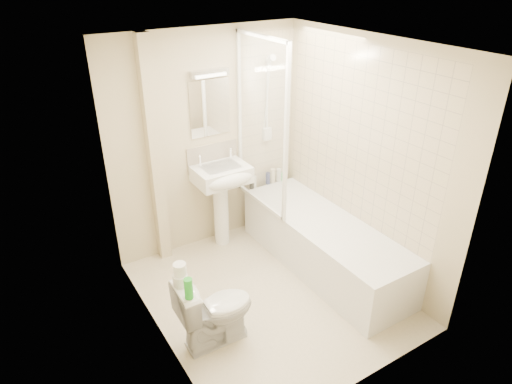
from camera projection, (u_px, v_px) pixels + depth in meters
floor at (269, 294)px, 4.54m from camera, size 2.50×2.50×0.00m
wall_back at (207, 143)px, 4.93m from camera, size 2.20×0.02×2.40m
wall_left at (151, 221)px, 3.47m from camera, size 0.02×2.50×2.40m
wall_right at (364, 160)px, 4.50m from camera, size 0.02×2.50×2.40m
ceiling at (274, 45)px, 3.43m from camera, size 2.20×2.50×0.02m
tile_back at (266, 112)px, 5.17m from camera, size 0.70×0.01×1.75m
tile_right at (359, 136)px, 4.46m from camera, size 0.01×2.10×1.75m
pipe_boxing at (154, 156)px, 4.59m from camera, size 0.12×0.12×2.40m
splashback at (212, 157)px, 5.02m from camera, size 0.60×0.02×0.30m
mirror at (210, 108)px, 4.77m from camera, size 0.46×0.01×0.60m
strip_light at (209, 73)px, 4.58m from camera, size 0.42×0.07×0.07m
bathtub at (324, 243)px, 4.83m from camera, size 0.70×2.10×0.55m
shower_screen at (261, 126)px, 4.66m from camera, size 0.04×0.92×1.80m
shower_fixture at (268, 102)px, 5.08m from camera, size 0.10×0.16×0.99m
pedestal_sink at (223, 184)px, 4.96m from camera, size 0.58×0.52×1.12m
bottle_black_a at (252, 181)px, 5.36m from camera, size 0.06×0.06×0.18m
bottle_white_a at (254, 182)px, 5.38m from camera, size 0.05×0.05×0.14m
bottle_blue at (268, 178)px, 5.47m from camera, size 0.05×0.05×0.14m
bottle_cream at (273, 176)px, 5.50m from camera, size 0.06×0.06×0.18m
bottle_white_b at (279, 175)px, 5.54m from camera, size 0.06×0.06×0.16m
bottle_green at (282, 177)px, 5.59m from camera, size 0.07×0.07×0.08m
toilet at (215, 310)px, 3.85m from camera, size 0.41×0.68×0.67m
toilet_roll_lower at (180, 280)px, 3.61m from camera, size 0.12×0.12×0.09m
toilet_roll_upper at (180, 269)px, 3.57m from camera, size 0.10×0.10×0.10m
green_bottle at (189, 289)px, 3.45m from camera, size 0.07×0.07×0.18m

